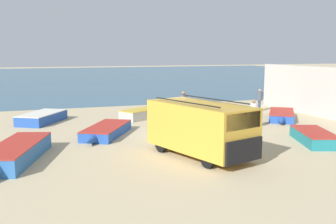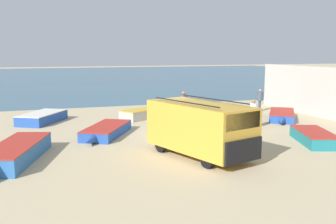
{
  "view_description": "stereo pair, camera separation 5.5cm",
  "coord_description": "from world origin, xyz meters",
  "px_view_note": "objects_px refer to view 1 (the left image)",
  "views": [
    {
      "loc": [
        -7.12,
        -18.46,
        4.26
      ],
      "look_at": [
        -0.05,
        1.63,
        1.0
      ],
      "focal_mm": 42.0,
      "sensor_mm": 36.0,
      "label": 1
    },
    {
      "loc": [
        -7.07,
        -18.47,
        4.26
      ],
      "look_at": [
        -0.05,
        1.63,
        1.0
      ],
      "focal_mm": 42.0,
      "sensor_mm": 36.0,
      "label": 2
    }
  ],
  "objects_px": {
    "fishing_rowboat_2": "(145,113)",
    "fishing_rowboat_4": "(282,115)",
    "fisherman_2": "(183,102)",
    "fishing_rowboat_0": "(106,131)",
    "fishing_rowboat_3": "(205,107)",
    "fishing_rowboat_6": "(43,117)",
    "fishing_rowboat_1": "(15,154)",
    "fisherman_0": "(253,111)",
    "parked_van": "(200,127)",
    "fisherman_1": "(260,98)",
    "fishing_rowboat_5": "(313,136)"
  },
  "relations": [
    {
      "from": "fishing_rowboat_0",
      "to": "fishing_rowboat_6",
      "type": "bearing_deg",
      "value": -121.25
    },
    {
      "from": "fishing_rowboat_0",
      "to": "fishing_rowboat_3",
      "type": "xyz_separation_m",
      "value": [
        8.31,
        5.89,
        0.06
      ]
    },
    {
      "from": "fishing_rowboat_2",
      "to": "fishing_rowboat_0",
      "type": "bearing_deg",
      "value": -156.96
    },
    {
      "from": "fishing_rowboat_3",
      "to": "fishing_rowboat_5",
      "type": "xyz_separation_m",
      "value": [
        0.77,
        -10.56,
        -0.03
      ]
    },
    {
      "from": "fishing_rowboat_2",
      "to": "fisherman_2",
      "type": "relative_size",
      "value": 2.16
    },
    {
      "from": "fishing_rowboat_3",
      "to": "fishing_rowboat_6",
      "type": "bearing_deg",
      "value": 48.82
    },
    {
      "from": "parked_van",
      "to": "fishing_rowboat_2",
      "type": "distance_m",
      "value": 9.96
    },
    {
      "from": "fishing_rowboat_3",
      "to": "fisherman_1",
      "type": "relative_size",
      "value": 2.35
    },
    {
      "from": "fishing_rowboat_6",
      "to": "fishing_rowboat_0",
      "type": "bearing_deg",
      "value": -119.03
    },
    {
      "from": "fishing_rowboat_4",
      "to": "fishing_rowboat_6",
      "type": "distance_m",
      "value": 14.93
    },
    {
      "from": "fishing_rowboat_3",
      "to": "fishing_rowboat_0",
      "type": "bearing_deg",
      "value": 80.67
    },
    {
      "from": "fishing_rowboat_6",
      "to": "fisherman_0",
      "type": "bearing_deg",
      "value": -86.12
    },
    {
      "from": "fishing_rowboat_0",
      "to": "fisherman_2",
      "type": "relative_size",
      "value": 2.58
    },
    {
      "from": "fishing_rowboat_1",
      "to": "fisherman_1",
      "type": "height_order",
      "value": "fisherman_1"
    },
    {
      "from": "fishing_rowboat_4",
      "to": "fisherman_1",
      "type": "relative_size",
      "value": 2.66
    },
    {
      "from": "fisherman_0",
      "to": "fisherman_2",
      "type": "distance_m",
      "value": 4.89
    },
    {
      "from": "fishing_rowboat_1",
      "to": "fishing_rowboat_4",
      "type": "height_order",
      "value": "fishing_rowboat_1"
    },
    {
      "from": "fishing_rowboat_2",
      "to": "fishing_rowboat_4",
      "type": "distance_m",
      "value": 8.76
    },
    {
      "from": "fishing_rowboat_3",
      "to": "fisherman_2",
      "type": "xyz_separation_m",
      "value": [
        -2.68,
        -2.45,
        0.76
      ]
    },
    {
      "from": "fishing_rowboat_1",
      "to": "fisherman_0",
      "type": "xyz_separation_m",
      "value": [
        12.45,
        2.95,
        0.64
      ]
    },
    {
      "from": "fishing_rowboat_0",
      "to": "fishing_rowboat_4",
      "type": "relative_size",
      "value": 1.07
    },
    {
      "from": "fisherman_2",
      "to": "fishing_rowboat_0",
      "type": "bearing_deg",
      "value": 96.98
    },
    {
      "from": "parked_van",
      "to": "fishing_rowboat_5",
      "type": "relative_size",
      "value": 1.26
    },
    {
      "from": "parked_van",
      "to": "fisherman_0",
      "type": "height_order",
      "value": "parked_van"
    },
    {
      "from": "fishing_rowboat_0",
      "to": "fisherman_2",
      "type": "distance_m",
      "value": 6.65
    },
    {
      "from": "fishing_rowboat_0",
      "to": "fishing_rowboat_2",
      "type": "relative_size",
      "value": 1.19
    },
    {
      "from": "fishing_rowboat_3",
      "to": "fisherman_0",
      "type": "xyz_separation_m",
      "value": [
        -0.1,
        -6.6,
        0.67
      ]
    },
    {
      "from": "fishing_rowboat_5",
      "to": "fisherman_1",
      "type": "bearing_deg",
      "value": 2.71
    },
    {
      "from": "fishing_rowboat_5",
      "to": "fishing_rowboat_6",
      "type": "bearing_deg",
      "value": 70.74
    },
    {
      "from": "fishing_rowboat_1",
      "to": "fishing_rowboat_3",
      "type": "height_order",
      "value": "fishing_rowboat_1"
    },
    {
      "from": "fishing_rowboat_3",
      "to": "fisherman_1",
      "type": "xyz_separation_m",
      "value": [
        3.74,
        -1.18,
        0.66
      ]
    },
    {
      "from": "fishing_rowboat_5",
      "to": "fishing_rowboat_6",
      "type": "relative_size",
      "value": 0.99
    },
    {
      "from": "fishing_rowboat_0",
      "to": "fisherman_0",
      "type": "bearing_deg",
      "value": 114.79
    },
    {
      "from": "fisherman_1",
      "to": "fisherman_0",
      "type": "bearing_deg",
      "value": -104.96
    },
    {
      "from": "fishing_rowboat_0",
      "to": "fishing_rowboat_5",
      "type": "distance_m",
      "value": 10.21
    },
    {
      "from": "fishing_rowboat_2",
      "to": "fishing_rowboat_1",
      "type": "bearing_deg",
      "value": -163.24
    },
    {
      "from": "fishing_rowboat_2",
      "to": "fisherman_0",
      "type": "distance_m",
      "value": 7.22
    },
    {
      "from": "fishing_rowboat_0",
      "to": "fishing_rowboat_6",
      "type": "relative_size",
      "value": 1.12
    },
    {
      "from": "fishing_rowboat_2",
      "to": "fishing_rowboat_4",
      "type": "height_order",
      "value": "fishing_rowboat_2"
    },
    {
      "from": "fishing_rowboat_0",
      "to": "fishing_rowboat_6",
      "type": "xyz_separation_m",
      "value": [
        -2.89,
        5.21,
        0.05
      ]
    },
    {
      "from": "fisherman_2",
      "to": "fishing_rowboat_5",
      "type": "bearing_deg",
      "value": 178.56
    },
    {
      "from": "fishing_rowboat_2",
      "to": "fisherman_0",
      "type": "height_order",
      "value": "fisherman_0"
    },
    {
      "from": "fisherman_1",
      "to": "fishing_rowboat_1",
      "type": "bearing_deg",
      "value": -132.44
    },
    {
      "from": "fishing_rowboat_6",
      "to": "fishing_rowboat_4",
      "type": "bearing_deg",
      "value": -73.41
    },
    {
      "from": "parked_van",
      "to": "fisherman_1",
      "type": "height_order",
      "value": "parked_van"
    },
    {
      "from": "fishing_rowboat_2",
      "to": "fishing_rowboat_3",
      "type": "bearing_deg",
      "value": -16.63
    },
    {
      "from": "fishing_rowboat_0",
      "to": "fisherman_2",
      "type": "bearing_deg",
      "value": 151.19
    },
    {
      "from": "fishing_rowboat_1",
      "to": "fisherman_2",
      "type": "height_order",
      "value": "fisherman_2"
    },
    {
      "from": "fishing_rowboat_6",
      "to": "fishing_rowboat_3",
      "type": "bearing_deg",
      "value": -54.55
    },
    {
      "from": "fishing_rowboat_0",
      "to": "fishing_rowboat_4",
      "type": "bearing_deg",
      "value": 125.94
    }
  ]
}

